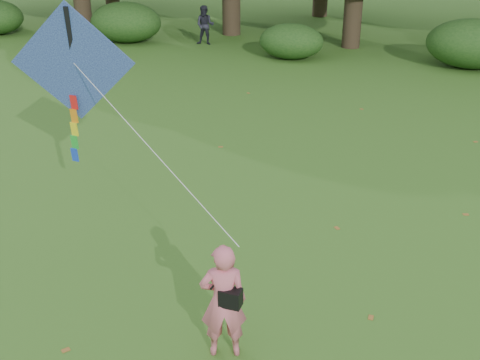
% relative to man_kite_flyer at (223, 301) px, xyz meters
% --- Properties ---
extents(ground, '(100.00, 100.00, 0.00)m').
position_rel_man_kite_flyer_xyz_m(ground, '(0.42, 0.62, -0.90)').
color(ground, '#265114').
rests_on(ground, ground).
extents(man_kite_flyer, '(0.76, 0.64, 1.79)m').
position_rel_man_kite_flyer_xyz_m(man_kite_flyer, '(0.00, 0.00, 0.00)').
color(man_kite_flyer, '#D66575').
rests_on(man_kite_flyer, ground).
extents(bystander_left, '(0.93, 0.78, 1.73)m').
position_rel_man_kite_flyer_xyz_m(bystander_left, '(-7.92, 19.06, -0.03)').
color(bystander_left, '#24232F').
rests_on(bystander_left, ground).
extents(crossbody_bag, '(0.43, 0.20, 0.71)m').
position_rel_man_kite_flyer_xyz_m(crossbody_bag, '(0.12, -0.03, 0.12)').
color(crossbody_bag, black).
rests_on(crossbody_bag, ground).
extents(flying_kite, '(4.96, 2.84, 2.99)m').
position_rel_man_kite_flyer_xyz_m(flying_kite, '(-3.65, 2.44, 2.43)').
color(flying_kite, '#2766AB').
rests_on(flying_kite, ground).
extents(shrub_band, '(39.15, 3.22, 1.88)m').
position_rel_man_kite_flyer_xyz_m(shrub_band, '(-0.30, 18.22, -0.04)').
color(shrub_band, '#264919').
rests_on(shrub_band, ground).
extents(fallen_leaves, '(8.16, 13.26, 0.01)m').
position_rel_man_kite_flyer_xyz_m(fallen_leaves, '(0.97, 7.09, -0.89)').
color(fallen_leaves, brown).
rests_on(fallen_leaves, ground).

